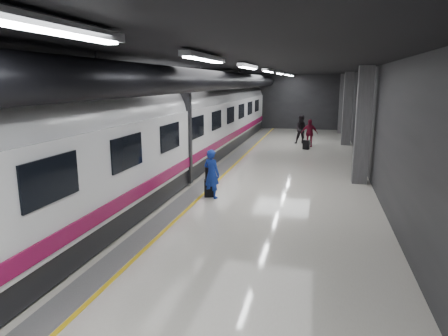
# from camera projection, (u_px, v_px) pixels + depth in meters

# --- Properties ---
(ground) EXTENTS (40.00, 40.00, 0.00)m
(ground) POSITION_uv_depth(u_px,v_px,m) (236.00, 188.00, 14.95)
(ground) COLOR silver
(ground) RESTS_ON ground
(platform_hall) EXTENTS (10.02, 40.02, 4.51)m
(platform_hall) POSITION_uv_depth(u_px,v_px,m) (234.00, 92.00, 15.17)
(platform_hall) COLOR black
(platform_hall) RESTS_ON ground
(train) EXTENTS (3.05, 38.00, 4.05)m
(train) POSITION_uv_depth(u_px,v_px,m) (153.00, 131.00, 15.26)
(train) COLOR black
(train) RESTS_ON ground
(traveler_main) EXTENTS (0.72, 0.60, 1.68)m
(traveler_main) POSITION_uv_depth(u_px,v_px,m) (212.00, 174.00, 13.56)
(traveler_main) COLOR #192ABD
(traveler_main) RESTS_ON ground
(suitcase_main) EXTENTS (0.42, 0.34, 0.60)m
(suitcase_main) POSITION_uv_depth(u_px,v_px,m) (210.00, 188.00, 13.79)
(suitcase_main) COLOR black
(suitcase_main) RESTS_ON ground
(shoulder_bag) EXTENTS (0.36, 0.30, 0.43)m
(shoulder_bag) POSITION_uv_depth(u_px,v_px,m) (210.00, 174.00, 13.70)
(shoulder_bag) COLOR black
(shoulder_bag) RESTS_ON suitcase_main
(traveler_far_a) EXTENTS (0.97, 0.79, 1.85)m
(traveler_far_a) POSITION_uv_depth(u_px,v_px,m) (302.00, 130.00, 25.41)
(traveler_far_a) COLOR black
(traveler_far_a) RESTS_ON ground
(traveler_far_b) EXTENTS (0.99, 0.44, 1.67)m
(traveler_far_b) POSITION_uv_depth(u_px,v_px,m) (309.00, 133.00, 24.40)
(traveler_far_b) COLOR maroon
(traveler_far_b) RESTS_ON ground
(suitcase_far) EXTENTS (0.42, 0.33, 0.54)m
(suitcase_far) POSITION_uv_depth(u_px,v_px,m) (306.00, 145.00, 23.49)
(suitcase_far) COLOR black
(suitcase_far) RESTS_ON ground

